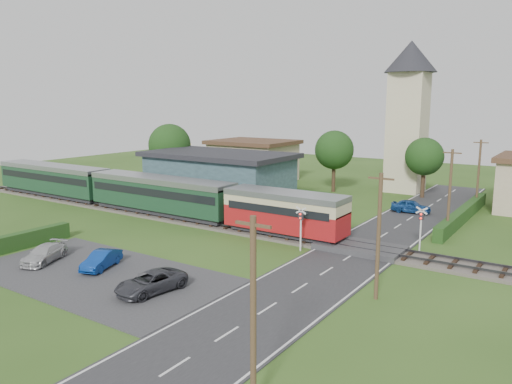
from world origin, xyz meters
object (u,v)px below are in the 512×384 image
Objects in this scene: house_west at (253,160)px; church_tower at (408,105)px; car_on_road at (411,206)px; pedestrian_near at (250,207)px; car_park_silver at (44,254)px; train at (137,190)px; crossing_signal_far at (421,222)px; equipment_hut at (128,185)px; car_park_blue at (101,260)px; crossing_signal_near at (301,222)px; pedestrian_far at (146,193)px; car_park_dark at (151,282)px; station_building at (219,176)px.

church_tower is at bearing 8.53° from house_west.
pedestrian_near reaches higher than car_on_road.
car_on_road reaches higher than car_park_silver.
train is 26.82m from crossing_signal_far.
equipment_hut is 31.61m from crossing_signal_far.
car_park_silver is 18.01m from pedestrian_near.
crossing_signal_far is 22.29m from car_park_blue.
crossing_signal_near is (21.40, -25.41, -0.65)m from house_west.
car_park_blue is at bearing -126.16° from pedestrian_far.
pedestrian_far is at bearing 179.72° from crossing_signal_far.
pedestrian_near is at bearing 132.15° from car_on_road.
car_park_blue is 19.85m from pedestrian_far.
crossing_signal_near is 0.78× the size of car_park_dark.
crossing_signal_far reaches higher than car_park_dark.
station_building is at bearing 164.37° from crossing_signal_far.
equipment_hut is 0.16× the size of station_building.
car_park_blue is (-15.91, -15.54, -1.50)m from crossing_signal_far.
house_west is 25.86m from car_on_road.
church_tower is 26.39m from crossing_signal_far.
car_park_blue is at bearing -5.65° from car_park_silver.
car_park_dark is at bearing -30.69° from car_park_blue.
station_building is 9.53m from train.
station_building is 23.89m from church_tower.
equipment_hut is 22.69m from car_park_blue.
car_on_road is 0.97× the size of car_park_silver.
train reaches higher than crossing_signal_far.
crossing_signal_near is at bearing 20.49° from car_park_silver.
station_building is 26.92m from car_park_dark.
crossing_signal_near is at bearing -87.25° from pedestrian_far.
car_on_road is 0.89× the size of car_park_dark.
car_on_road reaches higher than car_park_dark.
pedestrian_far is at bearing -10.69° from equipment_hut.
house_west is at bearing 81.38° from equipment_hut.
car_park_blue is at bearing -70.65° from house_west.
house_west reaches higher than crossing_signal_near.
crossing_signal_far is 0.88× the size of car_on_road.
church_tower is at bearing 110.02° from crossing_signal_far.
equipment_hut is at bearing 149.39° from car_park_dark.
car_park_silver is at bearing -170.53° from car_park_dark.
car_park_dark reaches higher than car_park_silver.
church_tower reaches higher than car_park_silver.
church_tower is 25.62m from pedestrian_near.
car_park_silver is at bearing -140.15° from crossing_signal_far.
car_park_dark is (21.34, -17.49, -1.08)m from equipment_hut.
crossing_signal_far is at bearing -69.98° from church_tower.
car_on_road is 15.95m from pedestrian_near.
car_park_dark is at bearing -40.98° from train.
pedestrian_far is (-12.80, -0.37, -0.03)m from pedestrian_near.
station_building is 4.88× the size of crossing_signal_near.
equipment_hut reaches higher than car_on_road.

